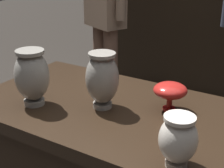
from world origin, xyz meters
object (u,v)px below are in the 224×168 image
vase_left_accent (170,91)px  vase_right_accent (32,76)px  vase_tall_behind (178,139)px  vase_centerpiece (102,78)px  visitor_near_left (105,5)px

vase_left_accent → vase_right_accent: bearing=-153.8°
vase_right_accent → vase_tall_behind: bearing=-7.8°
vase_tall_behind → vase_left_accent: size_ratio=1.23×
vase_centerpiece → visitor_near_left: bearing=122.6°
vase_tall_behind → visitor_near_left: 1.77m
vase_left_accent → vase_right_accent: 0.53m
vase_right_accent → visitor_near_left: visitor_near_left is taller
vase_left_accent → visitor_near_left: bearing=132.9°
vase_right_accent → visitor_near_left: (-0.50, 1.28, 0.05)m
vase_tall_behind → visitor_near_left: size_ratio=0.10×
vase_tall_behind → vase_centerpiece: bearing=151.8°
vase_right_accent → visitor_near_left: 1.37m
vase_left_accent → vase_right_accent: vase_right_accent is taller
vase_tall_behind → vase_left_accent: (-0.16, 0.32, -0.01)m
visitor_near_left → vase_left_accent: bearing=156.4°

